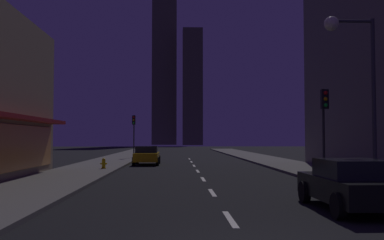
# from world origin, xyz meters

# --- Properties ---
(ground_plane) EXTENTS (78.00, 136.00, 0.10)m
(ground_plane) POSITION_xyz_m (0.00, 32.00, -0.05)
(ground_plane) COLOR black
(sidewalk_right) EXTENTS (4.00, 76.00, 0.15)m
(sidewalk_right) POSITION_xyz_m (7.00, 32.00, 0.07)
(sidewalk_right) COLOR #605E59
(sidewalk_right) RESTS_ON ground
(sidewalk_left) EXTENTS (4.00, 76.00, 0.15)m
(sidewalk_left) POSITION_xyz_m (-7.00, 32.00, 0.07)
(sidewalk_left) COLOR #605E59
(sidewalk_left) RESTS_ON ground
(lane_marking_center) EXTENTS (0.16, 38.60, 0.01)m
(lane_marking_center) POSITION_xyz_m (0.00, 16.20, 0.01)
(lane_marking_center) COLOR silver
(lane_marking_center) RESTS_ON ground
(skyscraper_distant_tall) EXTENTS (7.97, 7.38, 71.49)m
(skyscraper_distant_tall) POSITION_xyz_m (-5.06, 131.22, 35.75)
(skyscraper_distant_tall) COLOR #504C3C
(skyscraper_distant_tall) RESTS_ON ground
(skyscraper_distant_mid) EXTENTS (6.16, 5.66, 36.31)m
(skyscraper_distant_mid) POSITION_xyz_m (3.91, 123.87, 18.16)
(skyscraper_distant_mid) COLOR #4D493A
(skyscraper_distant_mid) RESTS_ON ground
(car_parked_near) EXTENTS (1.98, 4.24, 1.45)m
(car_parked_near) POSITION_xyz_m (3.60, 4.40, 0.74)
(car_parked_near) COLOR black
(car_parked_near) RESTS_ON ground
(car_parked_far) EXTENTS (1.98, 4.24, 1.45)m
(car_parked_far) POSITION_xyz_m (-3.60, 25.49, 0.74)
(car_parked_far) COLOR gold
(car_parked_far) RESTS_ON ground
(fire_hydrant_far_left) EXTENTS (0.42, 0.30, 0.65)m
(fire_hydrant_far_left) POSITION_xyz_m (-5.90, 19.35, 0.45)
(fire_hydrant_far_left) COLOR gold
(fire_hydrant_far_left) RESTS_ON sidewalk_left
(traffic_light_near_right) EXTENTS (0.32, 0.48, 4.20)m
(traffic_light_near_right) POSITION_xyz_m (5.50, 11.73, 3.19)
(traffic_light_near_right) COLOR #2D2D2D
(traffic_light_near_right) RESTS_ON sidewalk_right
(traffic_light_far_left) EXTENTS (0.32, 0.48, 4.20)m
(traffic_light_far_left) POSITION_xyz_m (-5.50, 34.33, 3.19)
(traffic_light_far_left) COLOR #2D2D2D
(traffic_light_far_left) RESTS_ON sidewalk_left
(street_lamp_right) EXTENTS (1.96, 0.56, 6.58)m
(street_lamp_right) POSITION_xyz_m (5.38, 8.31, 5.07)
(street_lamp_right) COLOR #38383D
(street_lamp_right) RESTS_ON sidewalk_right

